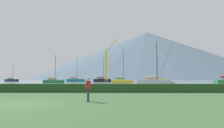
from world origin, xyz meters
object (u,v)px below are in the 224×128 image
(sailboat_slip_1, at_px, (54,81))
(sailboat_slip_4, at_px, (155,82))
(sailboat_slip_7, at_px, (76,80))
(sailboat_slip_8, at_px, (122,81))
(sailboat_slip_3, at_px, (102,80))
(person_seated_viewer, at_px, (88,87))
(sailboat_slip_0, at_px, (156,80))
(dock_crane, at_px, (107,68))
(sailboat_slip_2, at_px, (12,80))

(sailboat_slip_1, relative_size, sailboat_slip_4, 0.95)
(sailboat_slip_1, height_order, sailboat_slip_7, sailboat_slip_7)
(sailboat_slip_7, bearing_deg, sailboat_slip_8, -50.08)
(sailboat_slip_1, bearing_deg, sailboat_slip_3, 69.04)
(person_seated_viewer, bearing_deg, sailboat_slip_0, 60.54)
(person_seated_viewer, bearing_deg, sailboat_slip_3, 78.22)
(sailboat_slip_3, relative_size, sailboat_slip_4, 1.11)
(sailboat_slip_1, xyz_separation_m, person_seated_viewer, (18.05, -53.03, 0.36))
(sailboat_slip_4, relative_size, dock_crane, 0.54)
(sailboat_slip_3, height_order, sailboat_slip_7, sailboat_slip_7)
(sailboat_slip_1, height_order, sailboat_slip_2, sailboat_slip_1)
(sailboat_slip_2, bearing_deg, dock_crane, -4.74)
(sailboat_slip_4, bearing_deg, sailboat_slip_2, 153.07)
(sailboat_slip_2, height_order, person_seated_viewer, sailboat_slip_2)
(person_seated_viewer, bearing_deg, sailboat_slip_2, 104.42)
(sailboat_slip_1, relative_size, sailboat_slip_2, 1.13)
(sailboat_slip_0, distance_m, sailboat_slip_8, 15.01)
(sailboat_slip_8, distance_m, person_seated_viewer, 52.84)
(sailboat_slip_3, xyz_separation_m, sailboat_slip_7, (-12.19, 3.86, 0.02))
(sailboat_slip_1, height_order, dock_crane, dock_crane)
(sailboat_slip_1, bearing_deg, dock_crane, 61.75)
(sailboat_slip_0, relative_size, sailboat_slip_8, 0.95)
(sailboat_slip_2, distance_m, dock_crane, 49.97)
(sailboat_slip_1, distance_m, sailboat_slip_2, 46.87)
(sailboat_slip_3, bearing_deg, person_seated_viewer, -80.17)
(sailboat_slip_2, xyz_separation_m, dock_crane, (47.16, -15.72, 5.05))
(sailboat_slip_0, bearing_deg, sailboat_slip_8, -133.89)
(sailboat_slip_0, bearing_deg, sailboat_slip_2, 169.05)
(sailboat_slip_0, relative_size, dock_crane, 0.61)
(sailboat_slip_8, bearing_deg, sailboat_slip_7, 131.97)
(sailboat_slip_3, relative_size, sailboat_slip_7, 0.91)
(sailboat_slip_7, bearing_deg, person_seated_viewer, -75.39)
(sailboat_slip_7, bearing_deg, sailboat_slip_3, -14.42)
(sailboat_slip_8, bearing_deg, person_seated_viewer, -88.88)
(sailboat_slip_2, distance_m, sailboat_slip_3, 47.02)
(sailboat_slip_0, distance_m, sailboat_slip_2, 70.56)
(sailboat_slip_2, relative_size, sailboat_slip_8, 0.70)
(sailboat_slip_1, relative_size, sailboat_slip_7, 0.78)
(sailboat_slip_2, bearing_deg, sailboat_slip_3, -2.05)
(sailboat_slip_4, bearing_deg, sailboat_slip_8, 124.10)
(sailboat_slip_3, height_order, sailboat_slip_8, sailboat_slip_8)
(sailboat_slip_7, relative_size, person_seated_viewer, 7.09)
(sailboat_slip_1, height_order, person_seated_viewer, sailboat_slip_1)
(sailboat_slip_2, relative_size, sailboat_slip_3, 0.76)
(sailboat_slip_7, distance_m, sailboat_slip_8, 33.11)
(sailboat_slip_4, relative_size, sailboat_slip_8, 0.84)
(sailboat_slip_0, bearing_deg, sailboat_slip_3, 156.18)
(sailboat_slip_2, bearing_deg, person_seated_viewer, -47.18)
(dock_crane, bearing_deg, sailboat_slip_8, -73.80)
(sailboat_slip_7, xyz_separation_m, dock_crane, (14.09, -6.83, 4.94))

